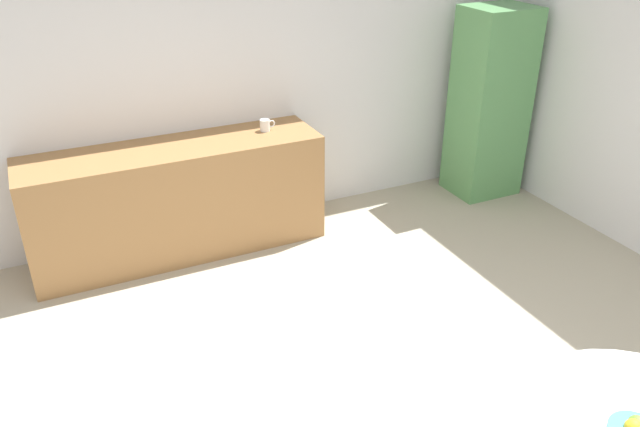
# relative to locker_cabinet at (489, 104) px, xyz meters

# --- Properties ---
(wall_back) EXTENTS (6.00, 0.10, 2.60)m
(wall_back) POSITION_rel_locker_cabinet_xyz_m (-2.55, 0.45, 0.43)
(wall_back) COLOR silver
(wall_back) RESTS_ON ground_plane
(counter_block) EXTENTS (2.29, 0.60, 0.90)m
(counter_block) POSITION_rel_locker_cabinet_xyz_m (-2.94, 0.10, -0.42)
(counter_block) COLOR #9E7042
(counter_block) RESTS_ON ground_plane
(locker_cabinet) EXTENTS (0.60, 0.50, 1.75)m
(locker_cabinet) POSITION_rel_locker_cabinet_xyz_m (0.00, 0.00, 0.00)
(locker_cabinet) COLOR #599959
(locker_cabinet) RESTS_ON ground_plane
(mug_white) EXTENTS (0.13, 0.08, 0.09)m
(mug_white) POSITION_rel_locker_cabinet_xyz_m (-2.17, 0.13, 0.07)
(mug_white) COLOR white
(mug_white) RESTS_ON counter_block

